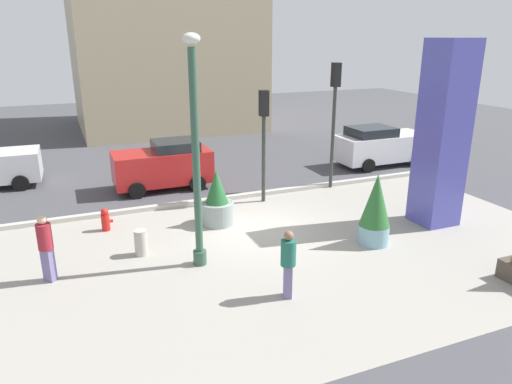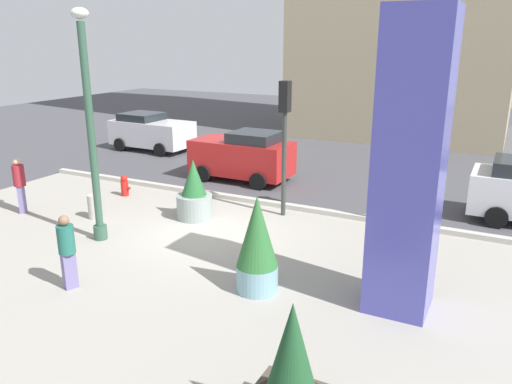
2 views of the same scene
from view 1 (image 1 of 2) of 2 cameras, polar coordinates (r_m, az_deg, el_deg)
The scene contains 15 objects.
ground_plane at distance 18.82m, azimuth -4.54°, elevation -0.17°, with size 60.00×60.00×0.00m, color #47474C.
plaza_pavement at distance 13.64m, azimuth 3.45°, elevation -7.55°, with size 18.00×10.00×0.02m, color #9E998E.
curb_strip at distance 18.00m, azimuth -3.67°, elevation -0.74°, with size 18.00×0.24×0.16m, color #B7B2A8.
lamp_post at distance 12.18m, azimuth -7.20°, elevation 3.80°, with size 0.44×0.44×6.00m.
art_pillar_blue at distance 16.20m, azimuth 21.43°, elevation 6.33°, with size 1.22×1.22×5.86m, color #4C4CAD.
potted_plant_by_pillar at distance 15.56m, azimuth -4.69°, elevation -1.24°, with size 1.08×1.08×1.84m.
potted_plant_near_right at distance 14.35m, azimuth 14.11°, elevation -2.10°, with size 0.91×0.91×2.17m.
fire_hydrant at distance 15.85m, azimuth -17.58°, elevation -3.18°, with size 0.36×0.26×0.75m.
concrete_bollard at distance 13.86m, azimuth -13.61°, elevation -5.92°, with size 0.36×0.36×0.75m, color #B2ADA3.
traffic_light_corner at distance 19.03m, azimuth 9.36°, elevation 10.16°, with size 0.28×0.42×4.95m.
traffic_light_far_side at distance 17.17m, azimuth 0.93°, elevation 7.69°, with size 0.28×0.42×4.11m.
car_curb_west at distance 19.51m, azimuth -11.00°, elevation 3.20°, with size 3.84×2.05×1.93m.
car_passing_lane at distance 23.49m, azimuth 14.67°, elevation 5.40°, with size 4.45×2.10×1.87m.
pedestrian_on_sidewalk at distance 11.20m, azimuth 3.88°, elevation -8.23°, with size 0.47×0.47×1.70m.
pedestrian_crossing at distance 12.95m, azimuth -23.88°, elevation -5.77°, with size 0.51×0.51×1.79m.
Camera 1 is at (-5.45, -13.00, 5.94)m, focal length 33.41 mm.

